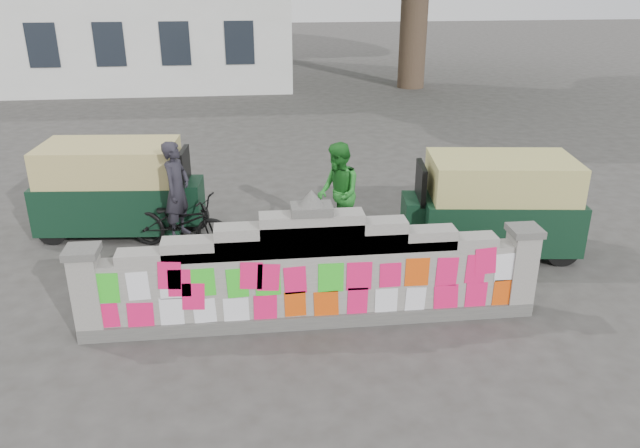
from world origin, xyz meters
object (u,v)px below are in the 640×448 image
object	(u,v)px
cyclist_rider	(178,203)
rickshaw_right	(494,204)
rickshaw_left	(117,187)
cyclist_bike	(180,222)
pedestrian	(338,193)

from	to	relation	value
cyclist_rider	rickshaw_right	xyz separation A→B (m)	(5.48, -0.70, 0.02)
rickshaw_left	rickshaw_right	distance (m)	6.91
cyclist_bike	cyclist_rider	bearing A→B (deg)	0.00
pedestrian	rickshaw_left	distance (m)	4.17
cyclist_bike	pedestrian	bearing A→B (deg)	-67.75
rickshaw_left	pedestrian	bearing A→B (deg)	-7.89
rickshaw_right	cyclist_rider	bearing A→B (deg)	-0.10
cyclist_rider	pedestrian	size ratio (longest dim) A/B	0.94
cyclist_rider	cyclist_bike	bearing A→B (deg)	0.00
cyclist_bike	cyclist_rider	size ratio (longest dim) A/B	1.12
rickshaw_left	rickshaw_right	size ratio (longest dim) A/B	1.00
cyclist_rider	rickshaw_left	bearing A→B (deg)	72.89
rickshaw_left	cyclist_rider	bearing A→B (deg)	-33.49
cyclist_bike	rickshaw_left	world-z (taller)	rickshaw_left
cyclist_rider	rickshaw_right	world-z (taller)	cyclist_rider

